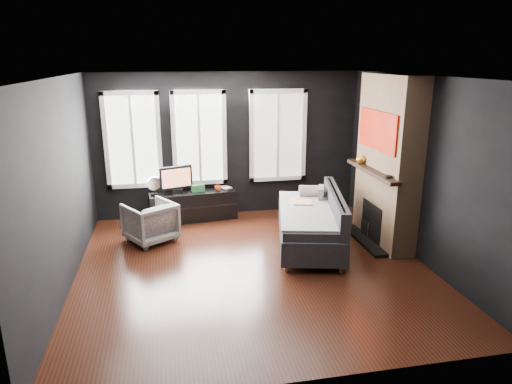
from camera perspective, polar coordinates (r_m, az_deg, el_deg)
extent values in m
plane|color=black|center=(6.75, -0.35, -9.35)|extent=(5.00, 5.00, 0.00)
plane|color=white|center=(6.08, -0.39, 14.22)|extent=(5.00, 5.00, 0.00)
cube|color=black|center=(8.69, -3.45, 5.90)|extent=(5.00, 0.02, 2.70)
cube|color=black|center=(6.33, -23.21, 0.57)|extent=(0.02, 5.00, 2.70)
cube|color=black|center=(7.16, 19.71, 2.68)|extent=(0.02, 5.00, 2.70)
cube|color=gray|center=(7.87, 8.12, -0.58)|extent=(0.19, 0.36, 0.35)
imported|color=white|center=(7.72, -13.08, -3.43)|extent=(0.96, 0.95, 0.74)
imported|color=#F65325|center=(8.55, -4.79, 0.60)|extent=(0.13, 0.11, 0.12)
imported|color=#C1B395|center=(8.65, -4.37, 1.20)|extent=(0.17, 0.09, 0.24)
cube|color=#2E713A|center=(8.54, -7.28, 0.53)|extent=(0.25, 0.18, 0.13)
imported|color=orange|center=(7.87, 13.02, 4.12)|extent=(0.21, 0.22, 0.17)
cylinder|color=black|center=(7.01, 16.25, 1.85)|extent=(0.12, 0.12, 0.04)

